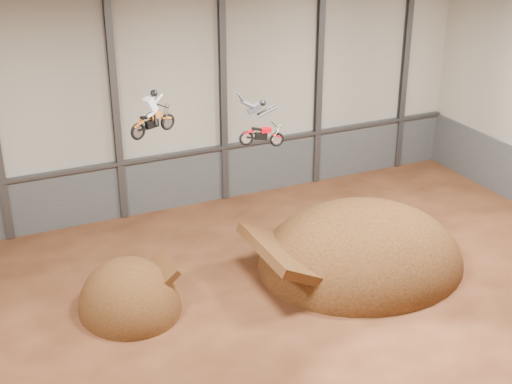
# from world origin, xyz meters

# --- Properties ---
(floor) EXTENTS (40.00, 40.00, 0.00)m
(floor) POSITION_xyz_m (0.00, 0.00, 0.00)
(floor) COLOR #492313
(floor) RESTS_ON ground
(back_wall) EXTENTS (40.00, 0.10, 14.00)m
(back_wall) POSITION_xyz_m (0.00, 15.00, 7.00)
(back_wall) COLOR beige
(back_wall) RESTS_ON ground
(ceiling) EXTENTS (40.00, 40.00, 0.00)m
(ceiling) POSITION_xyz_m (0.00, 0.00, 14.00)
(ceiling) COLOR black
(ceiling) RESTS_ON back_wall
(lower_band_back) EXTENTS (39.80, 0.18, 3.50)m
(lower_band_back) POSITION_xyz_m (0.00, 14.90, 1.75)
(lower_band_back) COLOR #52565A
(lower_band_back) RESTS_ON ground
(steel_rail) EXTENTS (39.80, 0.35, 0.20)m
(steel_rail) POSITION_xyz_m (0.00, 14.75, 3.55)
(steel_rail) COLOR #47494F
(steel_rail) RESTS_ON lower_band_back
(steel_column_2) EXTENTS (0.40, 0.36, 13.90)m
(steel_column_2) POSITION_xyz_m (-3.33, 14.80, 7.00)
(steel_column_2) COLOR #47494F
(steel_column_2) RESTS_ON ground
(steel_column_3) EXTENTS (0.40, 0.36, 13.90)m
(steel_column_3) POSITION_xyz_m (3.33, 14.80, 7.00)
(steel_column_3) COLOR #47494F
(steel_column_3) RESTS_ON ground
(steel_column_4) EXTENTS (0.40, 0.36, 13.90)m
(steel_column_4) POSITION_xyz_m (10.00, 14.80, 7.00)
(steel_column_4) COLOR #47494F
(steel_column_4) RESTS_ON ground
(steel_column_5) EXTENTS (0.40, 0.36, 13.90)m
(steel_column_5) POSITION_xyz_m (16.67, 14.80, 7.00)
(steel_column_5) COLOR #47494F
(steel_column_5) RESTS_ON ground
(takeoff_ramp) EXTENTS (4.87, 5.62, 4.87)m
(takeoff_ramp) POSITION_xyz_m (-5.75, 4.81, 0.00)
(takeoff_ramp) COLOR #3D210F
(takeoff_ramp) RESTS_ON ground
(landing_ramp) EXTENTS (11.27, 9.97, 6.50)m
(landing_ramp) POSITION_xyz_m (6.61, 3.76, 0.00)
(landing_ramp) COLOR #3D210F
(landing_ramp) RESTS_ON ground
(fmx_rider_a) EXTENTS (2.62, 1.76, 2.23)m
(fmx_rider_a) POSITION_xyz_m (-4.08, 4.74, 9.72)
(fmx_rider_a) COLOR #C85C16
(fmx_rider_b) EXTENTS (3.25, 1.31, 2.81)m
(fmx_rider_b) POSITION_xyz_m (0.81, 4.03, 8.82)
(fmx_rider_b) COLOR #C9000F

